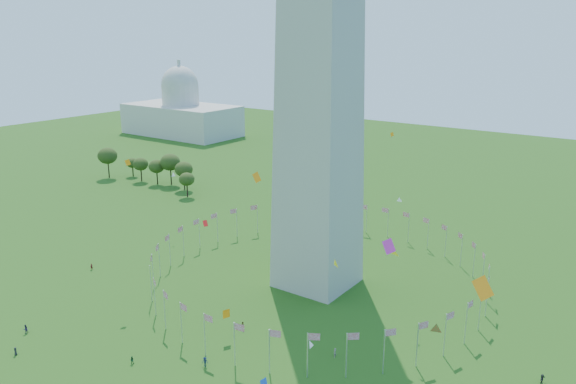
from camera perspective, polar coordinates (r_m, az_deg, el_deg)
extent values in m
plane|color=#1F4B11|center=(108.25, -12.19, -18.21)|extent=(600.00, 600.00, 0.00)
cylinder|color=silver|center=(125.33, 18.92, -11.34)|extent=(0.24, 0.24, 9.00)
cylinder|color=silver|center=(131.54, 19.56, -10.07)|extent=(0.24, 0.24, 9.00)
cylinder|color=silver|center=(137.88, 19.64, -8.85)|extent=(0.24, 0.24, 9.00)
cylinder|color=silver|center=(144.18, 19.22, -7.70)|extent=(0.24, 0.24, 9.00)
cylinder|color=silver|center=(150.25, 18.39, -6.65)|extent=(0.24, 0.24, 9.00)
cylinder|color=silver|center=(155.95, 17.21, -5.71)|extent=(0.24, 0.24, 9.00)
cylinder|color=silver|center=(161.15, 15.74, -4.88)|extent=(0.24, 0.24, 9.00)
cylinder|color=silver|center=(165.75, 14.04, -4.17)|extent=(0.24, 0.24, 9.00)
cylinder|color=silver|center=(169.66, 12.16, -3.57)|extent=(0.24, 0.24, 9.00)
cylinder|color=silver|center=(172.81, 10.13, -3.10)|extent=(0.24, 0.24, 9.00)
cylinder|color=silver|center=(175.16, 7.99, -2.74)|extent=(0.24, 0.24, 9.00)
cylinder|color=silver|center=(176.65, 5.78, -2.50)|extent=(0.24, 0.24, 9.00)
cylinder|color=silver|center=(177.28, 3.54, -2.38)|extent=(0.24, 0.24, 9.00)
cylinder|color=silver|center=(177.03, 1.28, -2.38)|extent=(0.24, 0.24, 9.00)
cylinder|color=silver|center=(175.90, -0.95, -2.50)|extent=(0.24, 0.24, 9.00)
cylinder|color=silver|center=(173.91, -3.13, -2.74)|extent=(0.24, 0.24, 9.00)
cylinder|color=silver|center=(171.09, -5.22, -3.10)|extent=(0.24, 0.24, 9.00)
cylinder|color=silver|center=(167.49, -7.19, -3.59)|extent=(0.24, 0.24, 9.00)
cylinder|color=silver|center=(163.18, -8.99, -4.20)|extent=(0.24, 0.24, 9.00)
cylinder|color=silver|center=(158.22, -10.58, -4.93)|extent=(0.24, 0.24, 9.00)
cylinder|color=silver|center=(152.72, -11.91, -5.78)|extent=(0.24, 0.24, 9.00)
cylinder|color=silver|center=(146.79, -12.93, -6.76)|extent=(0.24, 0.24, 9.00)
cylinder|color=silver|center=(140.57, -13.56, -7.85)|extent=(0.24, 0.24, 9.00)
cylinder|color=silver|center=(134.22, -13.74, -9.03)|extent=(0.24, 0.24, 9.00)
cylinder|color=silver|center=(127.93, -13.39, -10.30)|extent=(0.24, 0.24, 9.00)
cylinder|color=silver|center=(121.91, -12.42, -11.61)|extent=(0.24, 0.24, 9.00)
cylinder|color=silver|center=(116.41, -10.79, -12.92)|extent=(0.24, 0.24, 9.00)
cylinder|color=silver|center=(111.68, -8.46, -14.13)|extent=(0.24, 0.24, 9.00)
cylinder|color=silver|center=(107.96, -5.46, -15.16)|extent=(0.24, 0.24, 9.00)
cylinder|color=silver|center=(105.49, -1.91, -15.90)|extent=(0.24, 0.24, 9.00)
cylinder|color=silver|center=(104.44, 1.99, -16.26)|extent=(0.24, 0.24, 9.00)
cylinder|color=silver|center=(104.87, 5.96, -16.19)|extent=(0.24, 0.24, 9.00)
cylinder|color=silver|center=(106.75, 9.71, -15.72)|extent=(0.24, 0.24, 9.00)
cylinder|color=silver|center=(109.96, 13.00, -14.90)|extent=(0.24, 0.24, 9.00)
cylinder|color=silver|center=(114.30, 15.66, -13.84)|extent=(0.24, 0.24, 9.00)
cylinder|color=silver|center=(119.50, 17.63, -12.62)|extent=(0.24, 0.24, 9.00)
imported|color=#5A1614|center=(121.08, -4.61, -13.40)|extent=(1.16, 1.25, 1.82)
imported|color=gray|center=(112.17, 4.78, -15.97)|extent=(0.62, 0.78, 1.89)
imported|color=#1B4325|center=(113.93, -15.58, -16.12)|extent=(0.93, 0.93, 1.51)
imported|color=#2D1848|center=(131.31, -25.11, -12.49)|extent=(0.73, 0.93, 1.90)
imported|color=#272727|center=(124.25, -25.95, -14.34)|extent=(0.94, 0.80, 1.64)
imported|color=maroon|center=(157.13, -19.33, -7.17)|extent=(0.74, 0.73, 1.72)
imported|color=#292929|center=(114.17, 24.40, -16.90)|extent=(0.97, 1.77, 1.81)
imported|color=#1B2640|center=(110.33, -8.43, -16.69)|extent=(1.41, 1.23, 1.90)
plane|color=yellow|center=(109.71, 10.74, -6.05)|extent=(2.10, 1.44, 2.35)
plane|color=orange|center=(52.28, 19.19, -9.22)|extent=(1.72, 2.22, 2.06)
plane|color=orange|center=(134.68, -15.97, 2.90)|extent=(0.39, 1.63, 1.67)
plane|color=white|center=(173.22, -11.56, 1.71)|extent=(0.24, 1.55, 1.56)
plane|color=orange|center=(135.17, 2.89, -6.25)|extent=(1.06, 0.80, 1.21)
plane|color=orange|center=(104.97, -3.19, 1.49)|extent=(2.19, 0.66, 2.09)
plane|color=orange|center=(127.96, 10.53, 5.78)|extent=(0.04, 1.09, 1.09)
plane|color=blue|center=(85.02, -2.47, -18.84)|extent=(0.74, 1.48, 1.57)
plane|color=white|center=(105.07, 2.35, -15.26)|extent=(0.68, 1.43, 1.36)
plane|color=orange|center=(116.09, -6.29, -12.20)|extent=(1.87, 0.88, 2.04)
plane|color=red|center=(163.42, -8.40, -3.17)|extent=(1.33, 1.87, 1.74)
plane|color=white|center=(112.67, 11.25, -0.81)|extent=(1.02, 0.29, 1.00)
plane|color=yellow|center=(102.07, 14.81, -13.32)|extent=(1.81, 0.64, 1.87)
plane|color=yellow|center=(117.32, 4.87, -7.28)|extent=(1.83, 1.62, 2.39)
plane|color=#CC2699|center=(59.43, 10.21, -5.46)|extent=(1.04, 1.78, 1.69)
ellipsoid|color=#3B541C|center=(251.25, -17.81, 2.82)|extent=(8.17, 8.17, 12.76)
ellipsoid|color=#3B541C|center=(251.40, -15.51, 2.43)|extent=(5.00, 5.00, 7.82)
ellipsoid|color=#3B541C|center=(241.59, -14.71, 2.19)|extent=(6.26, 6.26, 9.78)
ellipsoid|color=#3B541C|center=(235.18, -13.18, 1.96)|extent=(6.40, 6.40, 10.01)
ellipsoid|color=#3B541C|center=(232.96, -11.84, 2.23)|extent=(8.04, 8.04, 12.57)
ellipsoid|color=#3B541C|center=(224.68, -10.51, 1.61)|extent=(7.09, 7.09, 11.07)
ellipsoid|color=#3B541C|center=(214.78, -10.22, 0.70)|extent=(5.90, 5.90, 9.21)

